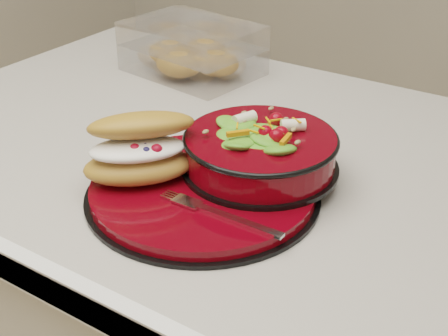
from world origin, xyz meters
The scene contains 5 objects.
dinner_plate centered at (-0.01, -0.14, 0.91)m, with size 0.31×0.31×0.02m.
salad_bowl centered at (0.03, -0.07, 0.95)m, with size 0.21×0.21×0.09m.
croissant centered at (-0.08, -0.17, 0.96)m, with size 0.16×0.17×0.09m.
fork centered at (0.05, -0.19, 0.92)m, with size 0.15×0.02×0.00m.
pastry_box centered at (-0.29, 0.22, 0.94)m, with size 0.26×0.21×0.09m.
Camera 1 is at (0.40, -0.71, 1.33)m, focal length 50.00 mm.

